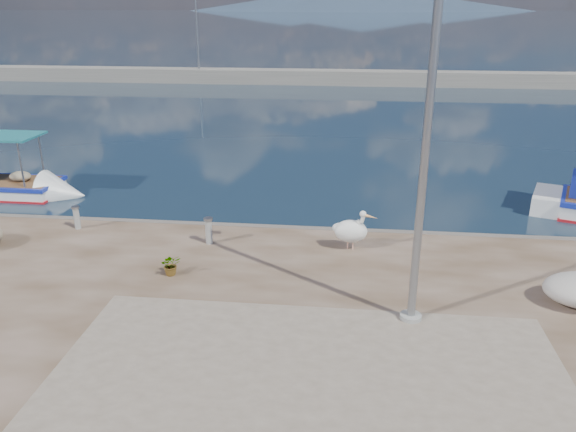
% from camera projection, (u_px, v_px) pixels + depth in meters
% --- Properties ---
extents(ground, '(1400.00, 1400.00, 0.00)m').
position_uv_depth(ground, '(268.00, 337.00, 11.76)').
color(ground, '#162635').
rests_on(ground, ground).
extents(quay_patch, '(9.00, 7.00, 0.01)m').
position_uv_depth(quay_patch, '(303.00, 421.00, 8.69)').
color(quay_patch, gray).
rests_on(quay_patch, quay).
extents(breakwater, '(120.00, 2.20, 7.50)m').
position_uv_depth(breakwater, '(334.00, 77.00, 48.73)').
color(breakwater, gray).
rests_on(breakwater, ground).
extents(mountains, '(370.00, 280.00, 22.00)m').
position_uv_depth(mountains, '(358.00, 1.00, 612.20)').
color(mountains, '#28384C').
rests_on(mountains, ground).
extents(boat_left, '(5.41, 1.85, 2.60)m').
position_uv_depth(boat_left, '(5.00, 189.00, 20.54)').
color(boat_left, white).
rests_on(boat_left, ground).
extents(pelican, '(1.18, 0.78, 1.12)m').
position_uv_depth(pelican, '(351.00, 231.00, 14.60)').
color(pelican, tan).
rests_on(pelican, quay).
extents(lamp_post, '(0.44, 0.96, 7.00)m').
position_uv_depth(lamp_post, '(424.00, 163.00, 10.36)').
color(lamp_post, gray).
rests_on(lamp_post, quay).
extents(bollard_near, '(0.24, 0.24, 0.73)m').
position_uv_depth(bollard_near, '(209.00, 230.00, 15.01)').
color(bollard_near, gray).
rests_on(bollard_near, quay).
extents(bollard_far, '(0.22, 0.22, 0.68)m').
position_uv_depth(bollard_far, '(77.00, 217.00, 16.02)').
color(bollard_far, gray).
rests_on(bollard_far, quay).
extents(potted_plant, '(0.59, 0.56, 0.52)m').
position_uv_depth(potted_plant, '(171.00, 265.00, 13.30)').
color(potted_plant, '#33722D').
rests_on(potted_plant, quay).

